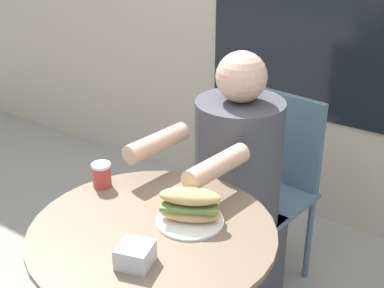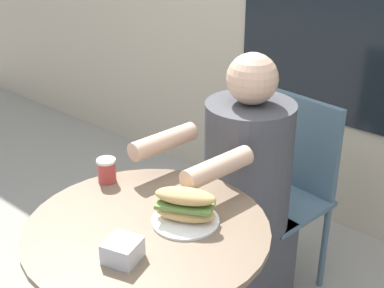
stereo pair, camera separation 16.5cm
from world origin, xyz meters
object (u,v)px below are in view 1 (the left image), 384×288
seated_diner (231,212)px  diner_chair (274,174)px  sandwich_on_plate (190,208)px  cafe_table (154,282)px  drink_cup (102,175)px

seated_diner → diner_chair: bearing=-86.0°
diner_chair → sandwich_on_plate: (0.11, -0.80, 0.28)m
cafe_table → seated_diner: 0.56m
sandwich_on_plate → drink_cup: sandwich_on_plate is taller
sandwich_on_plate → drink_cup: size_ratio=2.46×
diner_chair → drink_cup: 0.88m
diner_chair → cafe_table: bearing=98.9°
sandwich_on_plate → drink_cup: 0.37m
sandwich_on_plate → diner_chair: bearing=97.7°
diner_chair → sandwich_on_plate: 0.86m
diner_chair → drink_cup: (-0.26, -0.79, 0.27)m
seated_diner → sandwich_on_plate: (0.12, -0.46, 0.30)m
diner_chair → drink_cup: size_ratio=10.33×
cafe_table → diner_chair: 0.90m
cafe_table → diner_chair: size_ratio=0.86×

